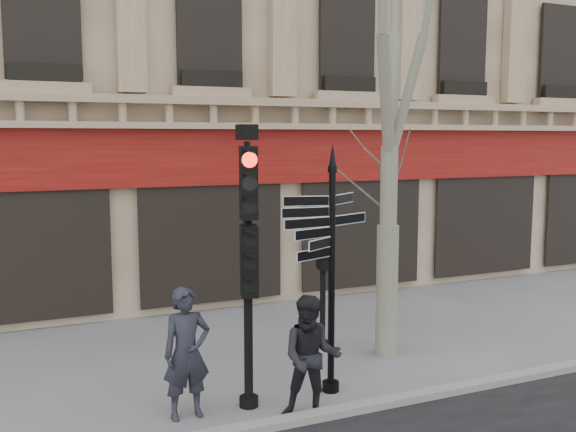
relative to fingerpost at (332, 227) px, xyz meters
name	(u,v)px	position (x,y,z in m)	size (l,w,h in m)	color
ground	(300,382)	(-0.29, 0.54, -2.66)	(80.00, 80.00, 0.00)	slate
kerb	(340,411)	(-0.29, -0.86, -2.60)	(80.00, 0.25, 0.12)	gray
fingerpost	(332,227)	(0.00, 0.00, 0.00)	(1.92, 1.92, 3.96)	black
traffic_signal_main	(248,232)	(-1.41, -0.03, 0.01)	(0.53, 0.44, 4.23)	black
traffic_signal_secondary	(323,259)	(0.87, 2.02, -0.92)	(0.45, 0.34, 2.49)	black
pedestrian_a	(187,353)	(-2.35, -0.02, -1.70)	(0.70, 0.46, 1.92)	#21232C
pedestrian_b	(311,357)	(-0.71, -0.76, -1.75)	(0.88, 0.69, 1.81)	black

